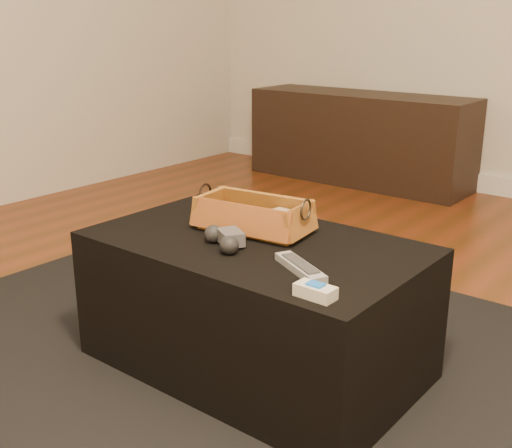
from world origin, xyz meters
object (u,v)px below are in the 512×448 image
Objects in this scene: wicker_basket at (253,217)px; cream_gadget at (315,291)px; game_controller at (225,239)px; silver_remote at (300,267)px; ottoman at (255,304)px; tv_remote at (246,224)px; media_cabinet at (360,138)px.

wicker_basket reaches higher than cream_gadget.
game_controller is 0.28m from silver_remote.
ottoman is 4.82× the size of silver_remote.
silver_remote is at bearing -31.22° from wicker_basket.
media_cabinet is at bearing 98.05° from tv_remote.
media_cabinet reaches higher than wicker_basket.
ottoman is 5.76× the size of game_controller.
wicker_basket is at bearing -67.88° from media_cabinet.
ottoman is at bearing 147.83° from cream_gadget.
tv_remote is 0.50× the size of wicker_basket.
tv_remote is 1.95× the size of cream_gadget.
silver_remote is 0.17m from cream_gadget.
wicker_basket reaches higher than tv_remote.
tv_remote is at bearing 145.93° from ottoman.
ottoman is at bearing 75.02° from game_controller.
silver_remote is (0.25, -0.12, 0.22)m from ottoman.
cream_gadget is (0.43, -0.30, -0.03)m from wicker_basket.
game_controller is at bearing -104.98° from ottoman.
game_controller is at bearing 176.96° from silver_remote.
cream_gadget is (0.12, -0.12, 0.01)m from silver_remote.
wicker_basket is at bearing 145.07° from cream_gadget.
ottoman is 0.27m from wicker_basket.
game_controller is 0.84× the size of silver_remote.
wicker_basket is at bearing 101.19° from game_controller.
cream_gadget is (0.40, -0.13, -0.01)m from game_controller.
media_cabinet is 7.31× the size of silver_remote.
game_controller is 1.75× the size of cream_gadget.
wicker_basket is 2.24× the size of game_controller.
media_cabinet reaches higher than ottoman.
tv_remote is at bearing 152.24° from silver_remote.
tv_remote is at bearing 107.86° from game_controller.
game_controller is 0.42m from cream_gadget.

